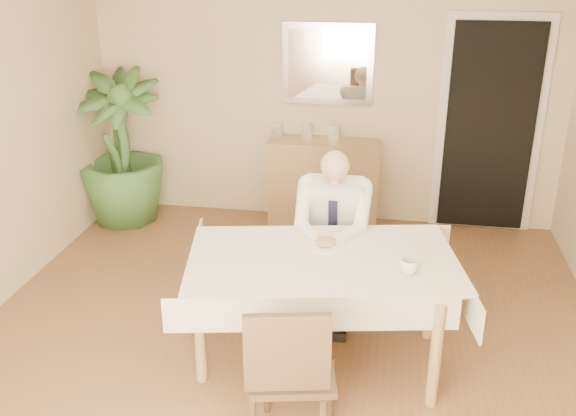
% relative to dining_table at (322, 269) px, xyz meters
% --- Properties ---
extents(room, '(5.00, 5.02, 2.60)m').
position_rel_dining_table_xyz_m(room, '(-0.27, -0.04, 0.63)').
color(room, brown).
rests_on(room, ground).
extents(doorway, '(0.96, 0.07, 2.10)m').
position_rel_dining_table_xyz_m(doorway, '(1.28, 2.42, 0.33)').
color(doorway, silver).
rests_on(doorway, ground).
extents(mirror, '(0.86, 0.04, 0.76)m').
position_rel_dining_table_xyz_m(mirror, '(-0.26, 2.43, 0.88)').
color(mirror, silver).
rests_on(mirror, room).
extents(dining_table, '(1.90, 1.33, 0.75)m').
position_rel_dining_table_xyz_m(dining_table, '(0.00, 0.00, 0.00)').
color(dining_table, '#9B744B').
rests_on(dining_table, ground).
extents(chair_far, '(0.45, 0.45, 0.91)m').
position_rel_dining_table_xyz_m(chair_far, '(0.00, 0.88, -0.16)').
color(chair_far, '#3D291B').
rests_on(chair_far, ground).
extents(chair_near, '(0.52, 0.52, 0.93)m').
position_rel_dining_table_xyz_m(chair_near, '(-0.06, -0.87, -0.14)').
color(chair_near, '#3D291B').
rests_on(chair_near, ground).
extents(seated_man, '(0.48, 0.72, 1.24)m').
position_rel_dining_table_xyz_m(seated_man, '(0.00, 0.59, 0.02)').
color(seated_man, white).
rests_on(seated_man, ground).
extents(plate, '(0.26, 0.26, 0.02)m').
position_rel_dining_table_xyz_m(plate, '(0.00, 0.17, 0.09)').
color(plate, white).
rests_on(plate, dining_table).
extents(food, '(0.14, 0.14, 0.06)m').
position_rel_dining_table_xyz_m(food, '(0.00, 0.17, 0.11)').
color(food, olive).
rests_on(food, dining_table).
extents(knife, '(0.01, 0.13, 0.01)m').
position_rel_dining_table_xyz_m(knife, '(0.04, 0.11, 0.11)').
color(knife, silver).
rests_on(knife, dining_table).
extents(fork, '(0.01, 0.13, 0.01)m').
position_rel_dining_table_xyz_m(fork, '(-0.04, 0.11, 0.11)').
color(fork, silver).
rests_on(fork, dining_table).
extents(coffee_mug, '(0.11, 0.11, 0.09)m').
position_rel_dining_table_xyz_m(coffee_mug, '(0.54, -0.11, 0.13)').
color(coffee_mug, white).
rests_on(coffee_mug, dining_table).
extents(sideboard, '(1.08, 0.43, 0.85)m').
position_rel_dining_table_xyz_m(sideboard, '(-0.26, 2.28, -0.24)').
color(sideboard, '#9B744B').
rests_on(sideboard, ground).
extents(photo_frame_left, '(0.10, 0.02, 0.14)m').
position_rel_dining_table_xyz_m(photo_frame_left, '(-0.72, 2.34, 0.25)').
color(photo_frame_left, silver).
rests_on(photo_frame_left, sideboard).
extents(photo_frame_center, '(0.10, 0.02, 0.14)m').
position_rel_dining_table_xyz_m(photo_frame_center, '(-0.43, 2.35, 0.25)').
color(photo_frame_center, silver).
rests_on(photo_frame_center, sideboard).
extents(photo_frame_right, '(0.10, 0.02, 0.14)m').
position_rel_dining_table_xyz_m(photo_frame_right, '(-0.17, 2.31, 0.25)').
color(photo_frame_right, silver).
rests_on(photo_frame_right, sideboard).
extents(potted_palm, '(0.95, 0.95, 1.50)m').
position_rel_dining_table_xyz_m(potted_palm, '(-2.22, 2.01, 0.08)').
color(potted_palm, '#325928').
rests_on(potted_palm, ground).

